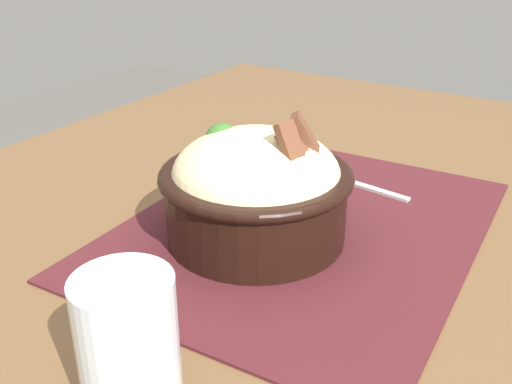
# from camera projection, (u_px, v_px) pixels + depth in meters

# --- Properties ---
(table) EXTENTS (1.25, 0.98, 0.78)m
(table) POSITION_uv_depth(u_px,v_px,m) (304.00, 299.00, 0.63)
(table) COLOR brown
(table) RESTS_ON ground_plane
(placemat) EXTENTS (0.45, 0.35, 0.00)m
(placemat) POSITION_uv_depth(u_px,v_px,m) (304.00, 227.00, 0.62)
(placemat) COLOR #47191E
(placemat) RESTS_ON table
(bowl) EXTENTS (0.23, 0.23, 0.13)m
(bowl) POSITION_uv_depth(u_px,v_px,m) (256.00, 187.00, 0.58)
(bowl) COLOR black
(bowl) RESTS_ON placemat
(fork) EXTENTS (0.03, 0.14, 0.00)m
(fork) POSITION_uv_depth(u_px,v_px,m) (353.00, 183.00, 0.72)
(fork) COLOR #B9B9B9
(fork) RESTS_ON placemat
(drinking_glass) EXTENTS (0.06, 0.06, 0.10)m
(drinking_glass) POSITION_uv_depth(u_px,v_px,m) (130.00, 356.00, 0.38)
(drinking_glass) COLOR silver
(drinking_glass) RESTS_ON table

